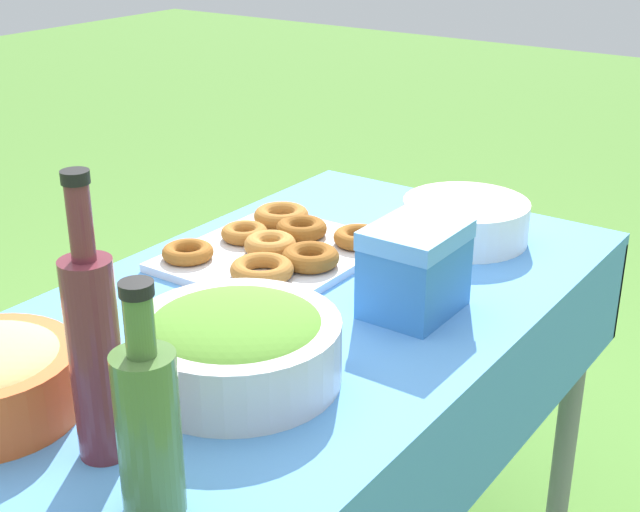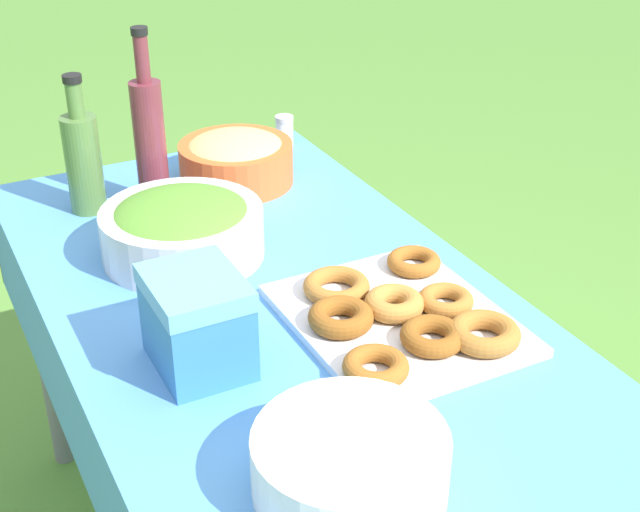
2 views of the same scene
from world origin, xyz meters
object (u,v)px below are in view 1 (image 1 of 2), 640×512
object	(u,v)px
wine_bottle	(95,350)
donut_platter	(278,247)
plate_stack	(465,221)
cooler_box	(415,269)
salad_bowl	(237,344)
olive_oil_bottle	(148,425)

from	to	relation	value
wine_bottle	donut_platter	bearing A→B (deg)	-161.59
plate_stack	cooler_box	bearing A→B (deg)	12.41
salad_bowl	wine_bottle	size ratio (longest dim) A/B	0.81
donut_platter	wine_bottle	world-z (taller)	wine_bottle
olive_oil_bottle	donut_platter	bearing A→B (deg)	-153.21
plate_stack	cooler_box	xyz separation A→B (m)	(0.35, 0.08, 0.04)
cooler_box	salad_bowl	bearing A→B (deg)	-15.78
plate_stack	olive_oil_bottle	bearing A→B (deg)	5.13
cooler_box	plate_stack	bearing A→B (deg)	-167.59
donut_platter	wine_bottle	size ratio (longest dim) A/B	1.04
donut_platter	salad_bowl	bearing A→B (deg)	30.34
donut_platter	plate_stack	size ratio (longest dim) A/B	1.54
wine_bottle	salad_bowl	bearing A→B (deg)	174.80
olive_oil_bottle	cooler_box	size ratio (longest dim) A/B	1.72
donut_platter	wine_bottle	bearing A→B (deg)	18.41
wine_bottle	cooler_box	distance (m)	0.60
wine_bottle	olive_oil_bottle	bearing A→B (deg)	72.06
donut_platter	wine_bottle	distance (m)	0.69
donut_platter	plate_stack	world-z (taller)	plate_stack
cooler_box	donut_platter	bearing A→B (deg)	-99.01
salad_bowl	wine_bottle	xyz separation A→B (m)	(0.24, -0.02, 0.09)
salad_bowl	wine_bottle	distance (m)	0.26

